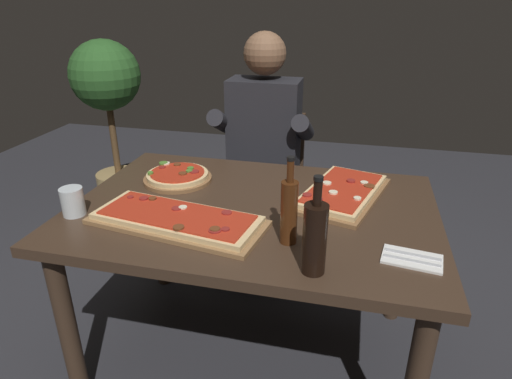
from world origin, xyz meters
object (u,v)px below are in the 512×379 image
(pizza_rectangular_left, at_px, (342,192))
(pizza_round_far, at_px, (178,176))
(seated_diner, at_px, (262,145))
(diner_chair, at_px, (267,180))
(potted_plant_corner, at_px, (110,109))
(tumbler_near_camera, at_px, (73,203))
(pizza_rectangular_front, at_px, (177,219))
(dining_table, at_px, (253,228))
(wine_bottle_dark, at_px, (289,210))
(oil_bottle_amber, at_px, (315,237))

(pizza_rectangular_left, height_order, pizza_round_far, same)
(pizza_rectangular_left, height_order, seated_diner, seated_diner)
(diner_chair, distance_m, potted_plant_corner, 1.20)
(tumbler_near_camera, relative_size, potted_plant_corner, 0.09)
(pizza_rectangular_front, height_order, pizza_round_far, same)
(tumbler_near_camera, distance_m, potted_plant_corner, 1.46)
(seated_diner, bearing_deg, pizza_rectangular_left, -50.69)
(dining_table, relative_size, potted_plant_corner, 1.13)
(wine_bottle_dark, height_order, oil_bottle_amber, oil_bottle_amber)
(oil_bottle_amber, relative_size, seated_diner, 0.23)
(pizza_rectangular_left, height_order, tumbler_near_camera, tumbler_near_camera)
(pizza_rectangular_left, xyz_separation_m, oil_bottle_amber, (-0.05, -0.55, 0.10))
(dining_table, xyz_separation_m, pizza_rectangular_front, (-0.23, -0.20, 0.12))
(pizza_rectangular_left, height_order, diner_chair, diner_chair)
(pizza_round_far, height_order, potted_plant_corner, potted_plant_corner)
(oil_bottle_amber, height_order, diner_chair, oil_bottle_amber)
(pizza_rectangular_front, bearing_deg, potted_plant_corner, 128.50)
(pizza_rectangular_front, distance_m, diner_chair, 1.10)
(dining_table, distance_m, pizza_rectangular_front, 0.33)
(dining_table, distance_m, pizza_round_far, 0.44)
(dining_table, distance_m, potted_plant_corner, 1.67)
(potted_plant_corner, bearing_deg, seated_diner, -17.51)
(pizza_rectangular_front, distance_m, seated_diner, 0.95)
(pizza_rectangular_left, relative_size, pizza_round_far, 1.83)
(wine_bottle_dark, xyz_separation_m, seated_diner, (-0.31, 0.97, -0.11))
(seated_diner, bearing_deg, pizza_rectangular_front, -96.02)
(tumbler_near_camera, bearing_deg, wine_bottle_dark, -0.58)
(pizza_rectangular_front, bearing_deg, dining_table, 41.84)
(wine_bottle_dark, distance_m, seated_diner, 1.02)
(pizza_rectangular_left, bearing_deg, dining_table, -152.52)
(wine_bottle_dark, bearing_deg, potted_plant_corner, 137.38)
(wine_bottle_dark, relative_size, seated_diner, 0.23)
(pizza_rectangular_front, height_order, oil_bottle_amber, oil_bottle_amber)
(oil_bottle_amber, height_order, tumbler_near_camera, oil_bottle_amber)
(potted_plant_corner, bearing_deg, pizza_rectangular_front, -51.50)
(pizza_rectangular_left, distance_m, wine_bottle_dark, 0.44)
(pizza_round_far, distance_m, diner_chair, 0.78)
(oil_bottle_amber, distance_m, diner_chair, 1.35)
(dining_table, bearing_deg, diner_chair, 98.62)
(pizza_rectangular_left, bearing_deg, oil_bottle_amber, -95.47)
(dining_table, relative_size, oil_bottle_amber, 4.57)
(oil_bottle_amber, bearing_deg, potted_plant_corner, 136.24)
(pizza_rectangular_left, height_order, oil_bottle_amber, oil_bottle_amber)
(oil_bottle_amber, bearing_deg, wine_bottle_dark, 123.79)
(dining_table, bearing_deg, tumbler_near_camera, -160.59)
(dining_table, bearing_deg, seated_diner, 100.00)
(pizza_round_far, xyz_separation_m, tumbler_near_camera, (-0.25, -0.40, 0.03))
(oil_bottle_amber, bearing_deg, dining_table, 126.11)
(wine_bottle_dark, distance_m, diner_chair, 1.19)
(pizza_rectangular_front, bearing_deg, pizza_rectangular_left, 33.96)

